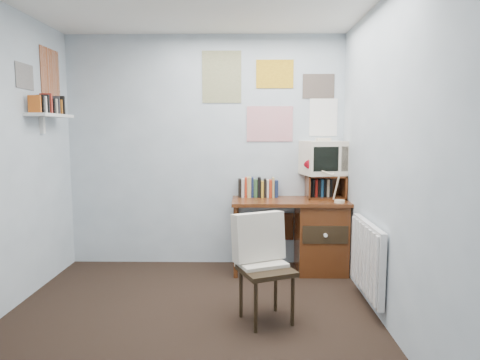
# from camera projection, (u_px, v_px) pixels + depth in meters

# --- Properties ---
(ground) EXTENTS (3.50, 3.50, 0.00)m
(ground) POSITION_uv_depth(u_px,v_px,m) (185.00, 336.00, 3.09)
(ground) COLOR black
(ground) RESTS_ON ground
(back_wall) EXTENTS (3.00, 0.02, 2.50)m
(back_wall) POSITION_uv_depth(u_px,v_px,m) (206.00, 151.00, 4.68)
(back_wall) COLOR silver
(back_wall) RESTS_ON ground
(right_wall) EXTENTS (0.02, 3.50, 2.50)m
(right_wall) POSITION_uv_depth(u_px,v_px,m) (400.00, 164.00, 2.93)
(right_wall) COLOR silver
(right_wall) RESTS_ON ground
(desk) EXTENTS (1.20, 0.55, 0.76)m
(desk) POSITION_uv_depth(u_px,v_px,m) (315.00, 233.00, 4.50)
(desk) COLOR #532913
(desk) RESTS_ON ground
(desk_chair) EXTENTS (0.53, 0.52, 0.81)m
(desk_chair) POSITION_uv_depth(u_px,v_px,m) (266.00, 271.00, 3.29)
(desk_chair) COLOR black
(desk_chair) RESTS_ON ground
(desk_lamp) EXTENTS (0.31, 0.28, 0.37)m
(desk_lamp) POSITION_uv_depth(u_px,v_px,m) (340.00, 185.00, 4.25)
(desk_lamp) COLOR #AD0B1B
(desk_lamp) RESTS_ON desk
(tv_riser) EXTENTS (0.40, 0.30, 0.25)m
(tv_riser) POSITION_uv_depth(u_px,v_px,m) (325.00, 187.00, 4.55)
(tv_riser) COLOR #532913
(tv_riser) RESTS_ON desk
(crt_tv) EXTENTS (0.49, 0.46, 0.39)m
(crt_tv) POSITION_uv_depth(u_px,v_px,m) (323.00, 156.00, 4.53)
(crt_tv) COLOR beige
(crt_tv) RESTS_ON tv_riser
(book_row) EXTENTS (0.60, 0.14, 0.22)m
(book_row) POSITION_uv_depth(u_px,v_px,m) (266.00, 187.00, 4.63)
(book_row) COLOR #532913
(book_row) RESTS_ON desk
(radiator) EXTENTS (0.09, 0.80, 0.60)m
(radiator) POSITION_uv_depth(u_px,v_px,m) (368.00, 258.00, 3.57)
(radiator) COLOR white
(radiator) RESTS_ON right_wall
(wall_shelf) EXTENTS (0.20, 0.62, 0.24)m
(wall_shelf) POSITION_uv_depth(u_px,v_px,m) (50.00, 115.00, 4.02)
(wall_shelf) COLOR white
(wall_shelf) RESTS_ON left_wall
(posters_back) EXTENTS (1.20, 0.01, 0.90)m
(posters_back) POSITION_uv_depth(u_px,v_px,m) (270.00, 96.00, 4.60)
(posters_back) COLOR white
(posters_back) RESTS_ON back_wall
(posters_left) EXTENTS (0.01, 0.70, 0.60)m
(posters_left) POSITION_uv_depth(u_px,v_px,m) (38.00, 74.00, 3.97)
(posters_left) COLOR white
(posters_left) RESTS_ON left_wall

